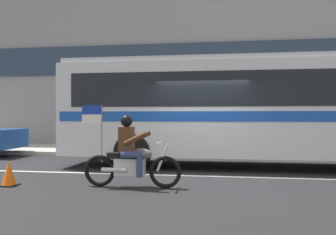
{
  "coord_description": "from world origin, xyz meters",
  "views": [
    {
      "loc": [
        0.59,
        -9.85,
        1.55
      ],
      "look_at": [
        -0.86,
        -0.54,
        1.5
      ],
      "focal_mm": 38.52,
      "sensor_mm": 36.0,
      "label": 1
    }
  ],
  "objects_px": {
    "motorcycle_with_rider": "(131,157)",
    "traffic_cone": "(9,174)",
    "transit_bus": "(262,104)",
    "fire_hydrant": "(231,143)"
  },
  "relations": [
    {
      "from": "transit_bus",
      "to": "traffic_cone",
      "type": "height_order",
      "value": "transit_bus"
    },
    {
      "from": "motorcycle_with_rider",
      "to": "traffic_cone",
      "type": "xyz_separation_m",
      "value": [
        -2.7,
        -0.25,
        -0.41
      ]
    },
    {
      "from": "fire_hydrant",
      "to": "traffic_cone",
      "type": "xyz_separation_m",
      "value": [
        -4.94,
        -6.46,
        -0.26
      ]
    },
    {
      "from": "motorcycle_with_rider",
      "to": "traffic_cone",
      "type": "height_order",
      "value": "motorcycle_with_rider"
    },
    {
      "from": "transit_bus",
      "to": "fire_hydrant",
      "type": "xyz_separation_m",
      "value": [
        -0.88,
        2.71,
        -1.37
      ]
    },
    {
      "from": "transit_bus",
      "to": "traffic_cone",
      "type": "relative_size",
      "value": 21.58
    },
    {
      "from": "traffic_cone",
      "to": "transit_bus",
      "type": "bearing_deg",
      "value": 32.81
    },
    {
      "from": "fire_hydrant",
      "to": "transit_bus",
      "type": "bearing_deg",
      "value": -72.0
    },
    {
      "from": "motorcycle_with_rider",
      "to": "traffic_cone",
      "type": "bearing_deg",
      "value": -174.62
    },
    {
      "from": "fire_hydrant",
      "to": "traffic_cone",
      "type": "distance_m",
      "value": 8.13
    }
  ]
}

